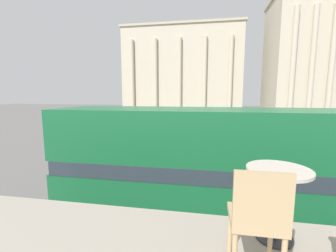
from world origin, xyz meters
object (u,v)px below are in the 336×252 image
at_px(cafe_chair_0, 258,217).
at_px(traffic_light_far, 156,118).
at_px(plaza_building_right, 332,58).
at_px(pedestrian_blue, 179,119).
at_px(traffic_light_mid, 155,123).
at_px(double_decker_bus, 213,168).
at_px(traffic_light_near, 169,141).
at_px(pedestrian_olive, 171,120).
at_px(car_silver, 288,133).
at_px(cafe_dining_table, 278,188).
at_px(plaza_building_left, 183,73).
at_px(pedestrian_red, 159,144).
at_px(car_white, 225,145).

xyz_separation_m(cafe_chair_0, traffic_light_far, (-5.78, 21.32, -1.57)).
height_order(plaza_building_right, pedestrian_blue, plaza_building_right).
bearing_deg(traffic_light_mid, cafe_chair_0, -73.90).
distance_m(traffic_light_mid, traffic_light_far, 5.53).
distance_m(double_decker_bus, traffic_light_far, 16.82).
bearing_deg(traffic_light_near, pedestrian_olive, 99.22).
bearing_deg(traffic_light_near, double_decker_bus, -66.20).
distance_m(car_silver, pedestrian_blue, 15.67).
xyz_separation_m(cafe_dining_table, traffic_light_near, (-2.81, 10.18, -1.70)).
distance_m(traffic_light_mid, car_silver, 14.73).
bearing_deg(cafe_chair_0, double_decker_bus, 91.86).
bearing_deg(pedestrian_blue, traffic_light_mid, 125.40).
relative_size(cafe_dining_table, traffic_light_far, 0.21).
bearing_deg(plaza_building_right, pedestrian_blue, -151.59).
bearing_deg(plaza_building_left, pedestrian_olive, -88.03).
bearing_deg(cafe_dining_table, traffic_light_far, 106.30).
distance_m(pedestrian_red, pedestrian_olive, 17.12).
xyz_separation_m(plaza_building_left, car_white, (7.87, -39.91, -9.64)).
bearing_deg(pedestrian_blue, car_silver, 179.31).
bearing_deg(cafe_dining_table, plaza_building_right, 64.34).
xyz_separation_m(pedestrian_blue, pedestrian_olive, (-1.15, -0.59, -0.03)).
bearing_deg(pedestrian_olive, car_white, 138.08).
height_order(traffic_light_near, traffic_light_far, traffic_light_far).
height_order(double_decker_bus, traffic_light_near, double_decker_bus).
height_order(plaza_building_left, car_white, plaza_building_left).
distance_m(car_white, car_silver, 9.64).
bearing_deg(car_white, car_silver, 120.11).
bearing_deg(plaza_building_right, car_silver, -121.70).
xyz_separation_m(double_decker_bus, plaza_building_right, (23.00, 41.94, 9.27)).
height_order(cafe_chair_0, car_white, cafe_chair_0).
bearing_deg(car_silver, double_decker_bus, 177.41).
bearing_deg(plaza_building_right, cafe_dining_table, -115.66).
height_order(double_decker_bus, pedestrian_olive, double_decker_bus).
height_order(double_decker_bus, traffic_light_mid, double_decker_bus).
height_order(plaza_building_left, car_silver, plaza_building_left).
bearing_deg(pedestrian_blue, pedestrian_olive, 61.70).
xyz_separation_m(double_decker_bus, cafe_chair_0, (0.19, -5.46, 1.44)).
height_order(traffic_light_mid, traffic_light_far, traffic_light_mid).
bearing_deg(traffic_light_near, cafe_dining_table, -74.54).
distance_m(traffic_light_mid, pedestrian_olive, 16.08).
height_order(pedestrian_blue, pedestrian_olive, pedestrian_blue).
height_order(plaza_building_left, traffic_light_far, plaza_building_left).
bearing_deg(traffic_light_mid, plaza_building_left, 93.11).
bearing_deg(cafe_chair_0, traffic_light_mid, 105.93).
distance_m(cafe_dining_table, pedestrian_red, 15.23).
height_order(cafe_chair_0, car_silver, cafe_chair_0).
bearing_deg(pedestrian_olive, traffic_light_far, 114.24).
height_order(car_white, pedestrian_red, pedestrian_red).
xyz_separation_m(plaza_building_right, pedestrian_blue, (-27.60, -14.93, -10.67)).
height_order(double_decker_bus, car_silver, double_decker_bus).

